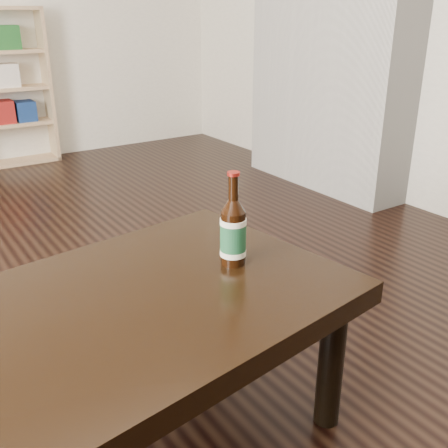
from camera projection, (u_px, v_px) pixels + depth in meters
floor at (15, 430)px, 1.51m from camera, size 5.00×6.00×0.01m
bookshelf at (4, 85)px, 3.94m from camera, size 0.62×0.29×1.14m
coffee_table at (105, 333)px, 1.25m from camera, size 1.32×0.88×0.46m
beer_bottle at (233, 232)px, 1.43m from camera, size 0.09×0.09×0.26m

